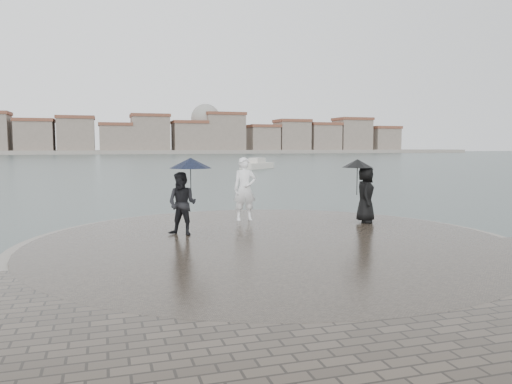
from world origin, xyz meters
name	(u,v)px	position (x,y,z in m)	size (l,w,h in m)	color
ground	(332,293)	(0.00, 0.00, 0.00)	(400.00, 400.00, 0.00)	#2B3835
kerb_ring	(271,247)	(0.00, 3.50, 0.16)	(12.50, 12.50, 0.32)	gray
quay_tip	(271,247)	(0.00, 3.50, 0.18)	(11.90, 11.90, 0.36)	#2D261E
statue	(245,189)	(0.25, 6.83, 1.36)	(0.73, 0.48, 1.99)	white
visitor_left	(185,191)	(-1.96, 4.83, 1.52)	(1.33, 1.16, 2.04)	black
visitor_right	(364,187)	(3.62, 5.34, 1.45)	(1.18, 1.09, 1.95)	black
far_skyline	(95,137)	(-6.29, 160.71, 5.61)	(260.00, 20.00, 37.00)	gray
boats	(124,172)	(-2.21, 37.91, 0.38)	(35.38, 25.08, 1.50)	beige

